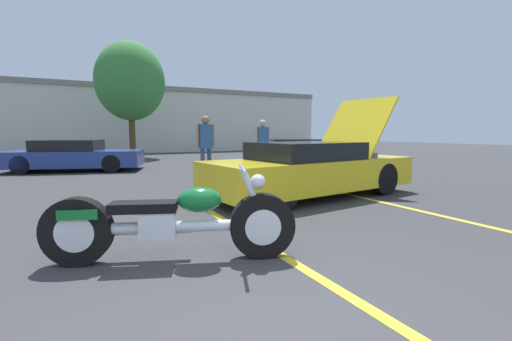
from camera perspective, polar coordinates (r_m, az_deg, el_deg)
parking_stripe_back at (r=4.10m, az=2.29°, el=-12.74°), size 0.12×5.86×0.01m
parking_stripe_far at (r=6.28m, az=29.18°, el=-6.78°), size 0.12×5.86×0.01m
far_building at (r=25.28m, az=-25.08°, el=8.01°), size 32.00×4.20×4.40m
tree_background at (r=19.55m, az=-20.24°, el=13.73°), size 3.52×3.52×6.03m
motorcycle at (r=3.71m, az=-13.93°, el=-8.42°), size 2.48×1.11×0.99m
show_car_hood_open at (r=7.28m, az=9.39°, el=0.29°), size 4.80×2.30×2.13m
parked_car_right_row at (r=13.81m, az=6.79°, el=2.94°), size 4.45×3.05×1.08m
parked_car_mid_row at (r=13.57m, az=-28.11°, el=2.15°), size 4.77×2.97×1.09m
spectator_near_motorcycle at (r=9.88m, az=-8.39°, el=4.81°), size 0.52×0.24×1.81m
spectator_by_show_car at (r=11.13m, az=1.10°, el=4.82°), size 0.52×0.23×1.75m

